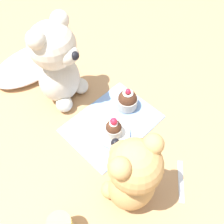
% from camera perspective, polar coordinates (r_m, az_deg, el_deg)
% --- Properties ---
extents(ground_plane, '(4.00, 4.00, 0.00)m').
position_cam_1_polar(ground_plane, '(0.73, 0.00, -2.58)').
color(ground_plane, tan).
extents(knitted_placemat, '(0.25, 0.18, 0.01)m').
position_cam_1_polar(knitted_placemat, '(0.73, 0.00, -2.45)').
color(knitted_placemat, '#7A9ED1').
rests_on(knitted_placemat, ground_plane).
extents(tulle_cloth, '(0.26, 0.15, 0.04)m').
position_cam_1_polar(tulle_cloth, '(0.89, -17.13, 10.03)').
color(tulle_cloth, silver).
rests_on(tulle_cloth, ground_plane).
extents(teddy_bear_cream, '(0.14, 0.14, 0.26)m').
position_cam_1_polar(teddy_bear_cream, '(0.71, -11.86, 10.27)').
color(teddy_bear_cream, beige).
rests_on(teddy_bear_cream, ground_plane).
extents(teddy_bear_tan, '(0.12, 0.12, 0.22)m').
position_cam_1_polar(teddy_bear_tan, '(0.54, 4.50, -13.57)').
color(teddy_bear_tan, tan).
rests_on(teddy_bear_tan, ground_plane).
extents(cupcake_near_cream_bear, '(0.06, 0.06, 0.07)m').
position_cam_1_polar(cupcake_near_cream_bear, '(0.74, 3.36, 2.61)').
color(cupcake_near_cream_bear, '#B2ADA3').
rests_on(cupcake_near_cream_bear, knitted_placemat).
extents(saucer_plate, '(0.09, 0.09, 0.01)m').
position_cam_1_polar(saucer_plate, '(0.70, 0.33, -4.67)').
color(saucer_plate, white).
rests_on(saucer_plate, knitted_placemat).
extents(cupcake_near_tan_bear, '(0.04, 0.04, 0.06)m').
position_cam_1_polar(cupcake_near_tan_bear, '(0.68, 0.34, -3.55)').
color(cupcake_near_tan_bear, '#B2ADA3').
rests_on(cupcake_near_tan_bear, saucer_plate).
extents(teaspoon, '(0.09, 0.07, 0.01)m').
position_cam_1_polar(teaspoon, '(0.67, 14.59, -14.51)').
color(teaspoon, silver).
rests_on(teaspoon, ground_plane).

